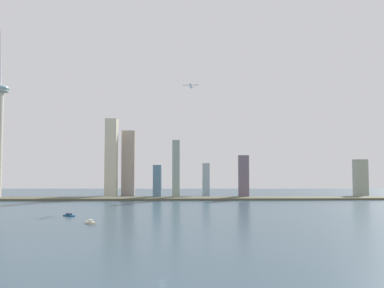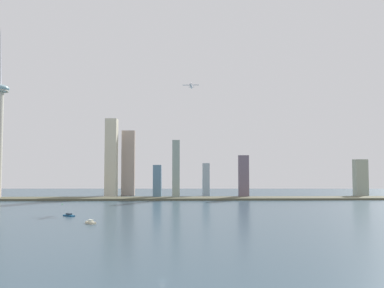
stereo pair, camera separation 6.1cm
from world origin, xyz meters
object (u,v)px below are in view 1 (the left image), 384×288
(skyscraper_1, at_px, (206,179))
(boat_1, at_px, (91,222))
(skyscraper_4, at_px, (111,158))
(skyscraper_5, at_px, (360,178))
(airplane, at_px, (191,86))
(skyscraper_2, at_px, (128,163))
(channel_buoy_0, at_px, (62,204))
(skyscraper_3, at_px, (244,177))
(skyscraper_0, at_px, (176,169))
(boat_0, at_px, (69,215))
(skyscraper_6, at_px, (157,182))
(skyscraper_7, at_px, (112,167))

(skyscraper_1, distance_m, boat_1, 391.13)
(skyscraper_1, distance_m, skyscraper_4, 186.10)
(skyscraper_4, height_order, skyscraper_5, skyscraper_4)
(skyscraper_1, height_order, airplane, airplane)
(skyscraper_2, xyz_separation_m, airplane, (120.67, -101.09, 133.46))
(skyscraper_1, relative_size, airplane, 1.99)
(boat_1, bearing_deg, skyscraper_5, 83.77)
(skyscraper_5, bearing_deg, channel_buoy_0, -163.21)
(skyscraper_3, bearing_deg, skyscraper_4, 171.24)
(skyscraper_5, bearing_deg, skyscraper_0, -170.99)
(skyscraper_0, height_order, boat_0, skyscraper_0)
(skyscraper_1, bearing_deg, channel_buoy_0, -143.48)
(channel_buoy_0, height_order, airplane, airplane)
(skyscraper_1, height_order, boat_0, skyscraper_1)
(skyscraper_6, relative_size, skyscraper_7, 0.44)
(skyscraper_1, xyz_separation_m, skyscraper_6, (-90.92, -54.07, -1.85))
(skyscraper_2, distance_m, skyscraper_4, 40.33)
(skyscraper_6, height_order, airplane, airplane)
(skyscraper_4, distance_m, boat_0, 298.88)
(skyscraper_2, height_order, skyscraper_4, skyscraper_4)
(skyscraper_0, distance_m, skyscraper_2, 122.57)
(skyscraper_5, distance_m, skyscraper_6, 394.00)
(skyscraper_0, distance_m, boat_1, 314.37)
(skyscraper_0, relative_size, skyscraper_7, 0.76)
(skyscraper_6, xyz_separation_m, channel_buoy_0, (-134.89, -113.16, -28.93))
(skyscraper_1, bearing_deg, skyscraper_7, 173.55)
(boat_0, height_order, airplane, airplane)
(skyscraper_7, bearing_deg, boat_0, -88.49)
(skyscraper_1, relative_size, skyscraper_2, 0.50)
(skyscraper_1, xyz_separation_m, airplane, (-31.36, -89.44, 165.41))
(boat_0, bearing_deg, skyscraper_7, 130.66)
(skyscraper_3, xyz_separation_m, skyscraper_7, (-250.54, 73.75, 16.70))
(skyscraper_0, xyz_separation_m, skyscraper_5, (357.58, 56.70, -16.52))
(boat_0, relative_size, airplane, 0.50)
(skyscraper_1, bearing_deg, skyscraper_2, 175.62)
(skyscraper_5, bearing_deg, boat_0, -148.15)
(skyscraper_0, distance_m, skyscraper_4, 135.08)
(skyscraper_5, distance_m, channel_buoy_0, 550.72)
(skyscraper_7, bearing_deg, skyscraper_5, -3.46)
(skyscraper_1, bearing_deg, airplane, -109.32)
(skyscraper_6, bearing_deg, skyscraper_7, 141.51)
(boat_1, bearing_deg, skyscraper_6, 126.04)
(skyscraper_7, relative_size, boat_0, 8.43)
(skyscraper_4, distance_m, airplane, 207.56)
(skyscraper_4, relative_size, skyscraper_6, 2.47)
(skyscraper_3, xyz_separation_m, skyscraper_6, (-156.19, -1.27, -8.77))
(skyscraper_3, xyz_separation_m, airplane, (-96.63, -36.64, 158.49))
(skyscraper_3, relative_size, boat_1, 6.18)
(skyscraper_0, distance_m, skyscraper_6, 41.77)
(skyscraper_5, bearing_deg, skyscraper_2, 177.46)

